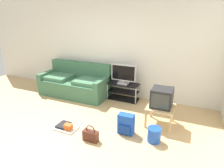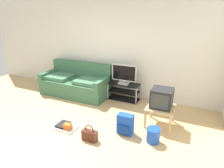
# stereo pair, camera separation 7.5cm
# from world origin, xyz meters

# --- Properties ---
(ground_plane) EXTENTS (9.00, 9.80, 0.02)m
(ground_plane) POSITION_xyz_m (0.00, 0.00, -0.01)
(ground_plane) COLOR tan
(wall_back) EXTENTS (9.00, 0.10, 2.70)m
(wall_back) POSITION_xyz_m (0.00, 2.45, 1.35)
(wall_back) COLOR silver
(wall_back) RESTS_ON ground_plane
(couch) EXTENTS (1.98, 0.91, 0.91)m
(couch) POSITION_xyz_m (-0.85, 1.89, 0.33)
(couch) COLOR #3D6B4C
(couch) RESTS_ON ground_plane
(tv_stand) EXTENTS (0.85, 0.38, 0.46)m
(tv_stand) POSITION_xyz_m (0.56, 2.11, 0.23)
(tv_stand) COLOR black
(tv_stand) RESTS_ON ground_plane
(flat_tv) EXTENTS (0.68, 0.22, 0.53)m
(flat_tv) POSITION_xyz_m (0.56, 2.08, 0.72)
(flat_tv) COLOR #B2B2B7
(flat_tv) RESTS_ON tv_stand
(side_table) EXTENTS (0.55, 0.55, 0.42)m
(side_table) POSITION_xyz_m (1.74, 1.19, 0.36)
(side_table) COLOR tan
(side_table) RESTS_ON ground_plane
(crt_tv) EXTENTS (0.42, 0.43, 0.39)m
(crt_tv) POSITION_xyz_m (1.74, 1.20, 0.61)
(crt_tv) COLOR #232326
(crt_tv) RESTS_ON side_table
(backpack) EXTENTS (0.31, 0.24, 0.41)m
(backpack) POSITION_xyz_m (1.19, 0.58, 0.20)
(backpack) COLOR blue
(backpack) RESTS_ON ground_plane
(handbag) EXTENTS (0.29, 0.12, 0.32)m
(handbag) POSITION_xyz_m (0.68, 0.09, 0.11)
(handbag) COLOR #4C2319
(handbag) RESTS_ON ground_plane
(cleaning_bucket) EXTENTS (0.26, 0.26, 0.28)m
(cleaning_bucket) POSITION_xyz_m (1.76, 0.54, 0.15)
(cleaning_bucket) COLOR blue
(cleaning_bucket) RESTS_ON ground_plane
(floor_tray) EXTENTS (0.46, 0.33, 0.14)m
(floor_tray) POSITION_xyz_m (0.01, 0.23, 0.04)
(floor_tray) COLOR silver
(floor_tray) RESTS_ON ground_plane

